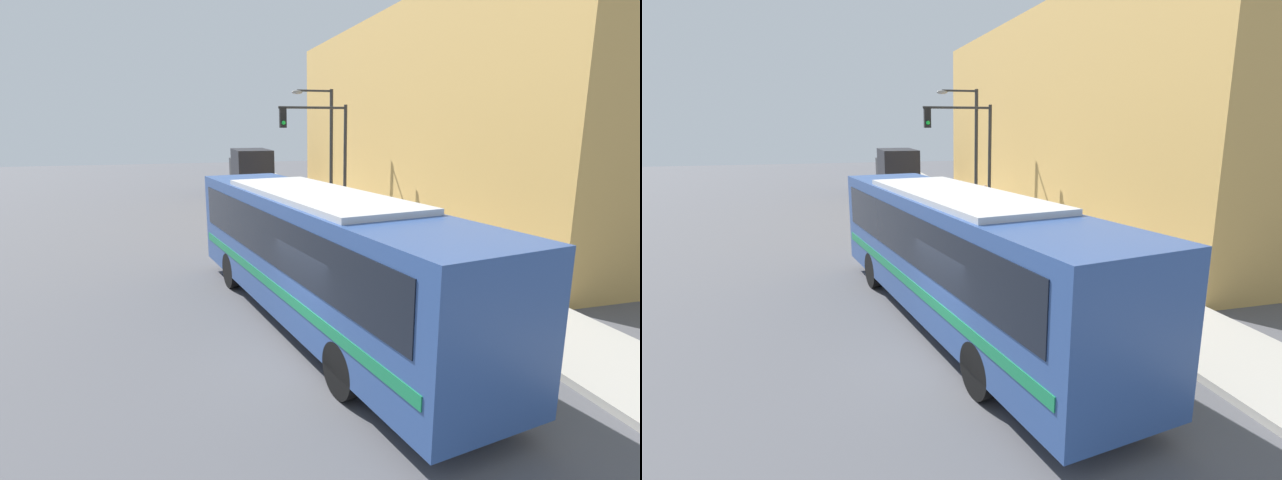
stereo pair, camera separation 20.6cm
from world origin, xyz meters
The scene contains 10 objects.
ground_plane centered at (0.00, 0.00, 0.00)m, with size 120.00×120.00×0.00m, color #515156.
sidewalk centered at (5.93, 20.00, 0.09)m, with size 2.87×70.00×0.17m.
building_facade centered at (10.37, 14.62, 5.14)m, with size 6.00×27.25×10.28m.
city_bus centered at (0.61, 2.04, 1.99)m, with size 4.50×12.60×3.42m.
delivery_truck centered at (2.76, 27.29, 1.77)m, with size 2.43×6.59×3.29m.
fire_hydrant centered at (5.10, 2.86, 0.54)m, with size 0.26×0.36×0.75m.
traffic_light_pole centered at (4.18, 13.22, 4.08)m, with size 3.28×0.35×5.74m.
street_lamp centered at (5.06, 15.74, 4.09)m, with size 2.18×0.28×6.60m.
pedestrian_near_corner centered at (5.51, 14.69, 1.10)m, with size 0.34×0.34×1.82m.
pedestrian_mid_block centered at (6.23, 9.02, 1.10)m, with size 0.34×0.34×1.80m.
Camera 1 is at (-2.64, -9.51, 4.98)m, focal length 28.00 mm.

